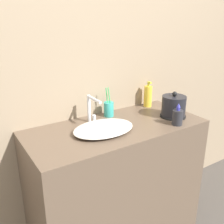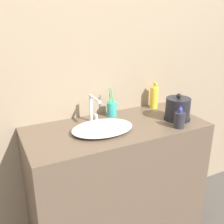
# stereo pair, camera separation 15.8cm
# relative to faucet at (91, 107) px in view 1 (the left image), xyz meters

# --- Properties ---
(wall_back) EXTENTS (6.00, 0.04, 2.60)m
(wall_back) POSITION_rel_faucet_xyz_m (0.10, 0.15, 0.31)
(wall_back) COLOR gray
(wall_back) RESTS_ON ground_plane
(vanity_counter) EXTENTS (1.14, 0.51, 0.89)m
(vanity_counter) POSITION_rel_faucet_xyz_m (0.10, -0.13, -0.55)
(vanity_counter) COLOR brown
(vanity_counter) RESTS_ON ground_plane
(sink_basin) EXTENTS (0.38, 0.27, 0.04)m
(sink_basin) POSITION_rel_faucet_xyz_m (-0.01, -0.16, -0.08)
(sink_basin) COLOR silver
(sink_basin) RESTS_ON vanity_counter
(faucet) EXTENTS (0.06, 0.16, 0.18)m
(faucet) POSITION_rel_faucet_xyz_m (0.00, 0.00, 0.00)
(faucet) COLOR silver
(faucet) RESTS_ON vanity_counter
(electric_kettle) EXTENTS (0.17, 0.17, 0.18)m
(electric_kettle) POSITION_rel_faucet_xyz_m (0.52, -0.20, -0.04)
(electric_kettle) COLOR black
(electric_kettle) RESTS_ON vanity_counter
(toothbrush_cup) EXTENTS (0.07, 0.07, 0.21)m
(toothbrush_cup) POSITION_rel_faucet_xyz_m (0.16, 0.04, -0.05)
(toothbrush_cup) COLOR teal
(toothbrush_cup) RESTS_ON vanity_counter
(lotion_bottle) EXTENTS (0.06, 0.06, 0.19)m
(lotion_bottle) POSITION_rel_faucet_xyz_m (0.51, 0.06, -0.02)
(lotion_bottle) COLOR gold
(lotion_bottle) RESTS_ON vanity_counter
(shampoo_bottle) EXTENTS (0.07, 0.07, 0.14)m
(shampoo_bottle) POSITION_rel_faucet_xyz_m (0.44, -0.32, -0.05)
(shampoo_bottle) COLOR #28282D
(shampoo_bottle) RESTS_ON vanity_counter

